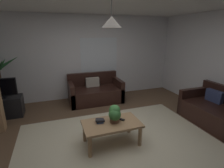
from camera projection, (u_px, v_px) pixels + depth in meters
floor at (117, 140)px, 3.38m from camera, size 5.67×5.16×0.02m
rug at (121, 146)px, 3.19m from camera, size 3.69×2.84×0.01m
wall_back at (87, 57)px, 5.38m from camera, size 5.79×0.06×2.51m
window_pane at (99, 56)px, 5.46m from camera, size 1.16×0.01×1.11m
couch_under_window at (95, 92)px, 5.22m from camera, size 1.53×0.86×0.82m
couch_right_side at (215, 111)px, 3.96m from camera, size 0.86×1.36×0.82m
coffee_table at (112, 126)px, 3.18m from camera, size 1.04×0.59×0.43m
book_on_table_0 at (100, 122)px, 3.16m from camera, size 0.13×0.10×0.03m
book_on_table_1 at (100, 121)px, 3.16m from camera, size 0.15×0.09×0.03m
book_on_table_2 at (100, 120)px, 3.15m from camera, size 0.17×0.14×0.02m
remote_on_table_0 at (114, 119)px, 3.28m from camera, size 0.11×0.17×0.02m
remote_on_table_1 at (120, 119)px, 3.27m from camera, size 0.14×0.15×0.02m
potted_plant_on_table at (115, 113)px, 3.14m from camera, size 0.23×0.27×0.32m
tv_stand at (3, 107)px, 4.24m from camera, size 0.90×0.44×0.50m
potted_palm_corner at (2, 86)px, 4.49m from camera, size 0.92×0.86×1.51m
pendant_lamp at (112, 22)px, 2.67m from camera, size 0.32×0.32×0.45m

